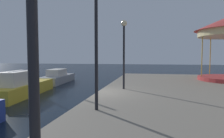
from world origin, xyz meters
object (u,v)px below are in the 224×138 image
lamp_post_far_end (124,42)px  motorboat_grey (58,78)px  sailboat_yellow (23,87)px  lamp_post_mid_promenade (96,21)px

lamp_post_far_end → motorboat_grey: bearing=137.3°
sailboat_yellow → lamp_post_far_end: bearing=-3.7°
sailboat_yellow → lamp_post_far_end: 7.68m
sailboat_yellow → lamp_post_far_end: size_ratio=1.57×
motorboat_grey → lamp_post_mid_promenade: (7.63, -12.11, 3.42)m
lamp_post_mid_promenade → sailboat_yellow: bearing=142.3°
lamp_post_mid_promenade → lamp_post_far_end: size_ratio=1.15×
sailboat_yellow → motorboat_grey: bearing=97.2°
motorboat_grey → lamp_post_mid_promenade: 14.72m
motorboat_grey → lamp_post_mid_promenade: bearing=-57.8°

